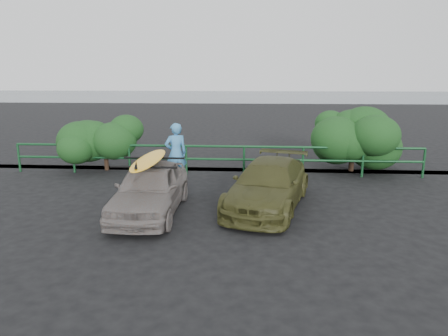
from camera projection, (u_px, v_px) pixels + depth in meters
The scene contains 10 objects.
ground at pixel (196, 229), 8.99m from camera, with size 80.00×80.00×0.00m, color black.
ocean at pixel (243, 95), 67.29m from camera, with size 200.00×200.00×0.00m, color #525D65.
guardrail at pixel (215, 160), 13.73m from camera, with size 14.00×0.08×1.04m, color #12401F, non-canonical shape.
shrub_left at pixel (83, 140), 14.29m from camera, with size 3.20×2.40×2.19m, color #1A451A, non-canonical shape.
shrub_right at pixel (360, 143), 13.78m from camera, with size 3.20×2.40×2.17m, color #1A451A, non-canonical shape.
sedan at pixel (150, 188), 9.91m from camera, with size 1.50×3.72×1.27m, color slate.
olive_vehicle at pixel (269, 185), 10.37m from camera, with size 1.68×4.14×1.20m, color #3D3E1B.
man at pixel (176, 153), 12.60m from camera, with size 0.70×0.46×1.92m, color #3E84BC.
roof_rack at pixel (149, 162), 9.76m from camera, with size 1.58×1.10×0.05m, color black, non-canonical shape.
surfboard at pixel (149, 160), 9.74m from camera, with size 0.56×2.72×0.08m, color yellow.
Camera 1 is at (1.17, -8.39, 3.39)m, focal length 32.00 mm.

